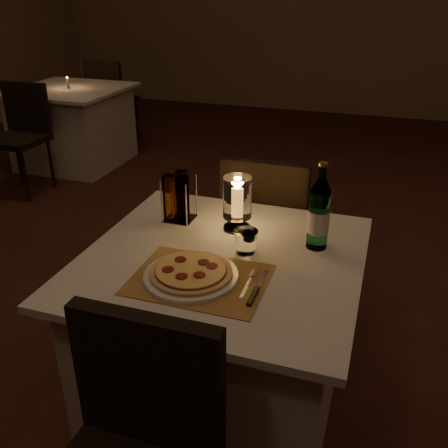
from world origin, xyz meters
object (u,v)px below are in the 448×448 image
(plate, at_px, (191,276))
(neighbor_table_left, at_px, (74,126))
(chair_far, at_px, (268,222))
(water_bottle, at_px, (319,214))
(main_table, at_px, (222,336))
(chair_near, at_px, (135,448))
(pizza, at_px, (191,272))
(tumbler, at_px, (246,242))
(hurricane_candle, at_px, (237,199))

(plate, distance_m, neighbor_table_left, 3.62)
(chair_far, relative_size, water_bottle, 2.69)
(main_table, relative_size, chair_near, 1.11)
(pizza, bearing_deg, chair_near, -84.65)
(neighbor_table_left, bearing_deg, main_table, -46.90)
(tumbler, bearing_deg, chair_far, 96.36)
(chair_far, xyz_separation_m, plate, (-0.05, -0.89, 0.20))
(main_table, height_order, tumbler, tumbler)
(tumbler, relative_size, hurricane_candle, 0.40)
(pizza, bearing_deg, hurricane_candle, 84.94)
(main_table, distance_m, plate, 0.42)
(neighbor_table_left, bearing_deg, hurricane_candle, -44.40)
(main_table, xyz_separation_m, water_bottle, (0.31, 0.18, 0.50))
(chair_near, height_order, neighbor_table_left, chair_near)
(chair_near, relative_size, plate, 2.81)
(plate, bearing_deg, water_bottle, 44.44)
(tumbler, bearing_deg, hurricane_candle, 116.46)
(chair_near, relative_size, hurricane_candle, 4.04)
(chair_far, xyz_separation_m, hurricane_candle, (-0.01, -0.49, 0.32))
(main_table, height_order, neighbor_table_left, same)
(main_table, distance_m, chair_near, 0.74)
(pizza, relative_size, water_bottle, 0.84)
(plate, relative_size, tumbler, 3.56)
(water_bottle, bearing_deg, neighbor_table_left, 138.68)
(plate, xyz_separation_m, tumbler, (0.12, 0.23, 0.03))
(plate, relative_size, hurricane_candle, 1.44)
(chair_near, bearing_deg, chair_far, 90.00)
(chair_far, distance_m, plate, 0.92)
(tumbler, xyz_separation_m, hurricane_candle, (-0.09, 0.18, 0.09))
(pizza, bearing_deg, tumbler, 61.74)
(plate, xyz_separation_m, water_bottle, (0.36, 0.36, 0.12))
(pizza, distance_m, tumbler, 0.26)
(chair_far, bearing_deg, neighbor_table_left, 142.40)
(main_table, distance_m, tumbler, 0.42)
(main_table, xyz_separation_m, chair_far, (0.00, 0.71, 0.18))
(chair_near, distance_m, tumbler, 0.80)
(main_table, height_order, chair_far, chair_far)
(chair_far, xyz_separation_m, tumbler, (0.07, -0.66, 0.24))
(chair_far, relative_size, plate, 2.81)
(plate, relative_size, neighbor_table_left, 0.32)
(plate, bearing_deg, main_table, 74.48)
(main_table, distance_m, hurricane_candle, 0.55)
(pizza, bearing_deg, plate, -64.81)
(neighbor_table_left, bearing_deg, tumbler, -45.46)
(chair_far, bearing_deg, hurricane_candle, -91.64)
(plate, bearing_deg, tumbler, 61.76)
(water_bottle, height_order, hurricane_candle, water_bottle)
(chair_near, distance_m, chair_far, 1.43)
(tumbler, xyz_separation_m, water_bottle, (0.24, 0.13, 0.09))
(pizza, height_order, tumbler, tumbler)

